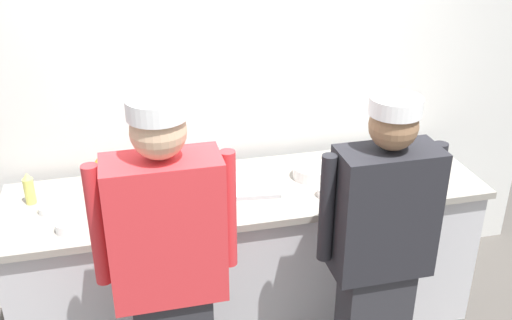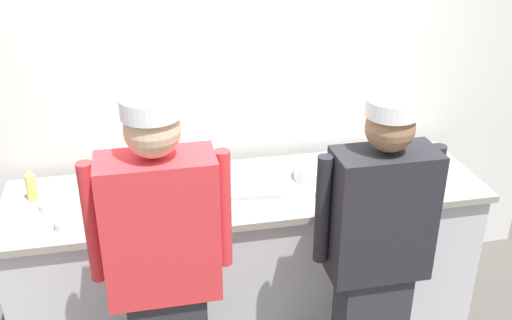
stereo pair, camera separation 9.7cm
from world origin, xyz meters
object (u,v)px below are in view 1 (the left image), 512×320
object	(u,v)px
squeeze_bottle_primary	(148,173)
squeeze_bottle_spare	(29,189)
ramekin_yellow_sauce	(48,209)
deli_cup	(173,177)
squeeze_bottle_secondary	(99,176)
mixing_bowl_steel	(124,200)
ramekin_green_sauce	(327,192)
ramekin_red_sauce	(66,227)
chef_near_left	(169,273)
sheet_tray	(233,186)
chef_center	(380,251)
plate_stack_front	(312,172)
plate_stack_rear	(387,169)

from	to	relation	value
squeeze_bottle_primary	squeeze_bottle_spare	bearing A→B (deg)	-177.16
ramekin_yellow_sauce	deli_cup	size ratio (longest dim) A/B	1.10
squeeze_bottle_secondary	mixing_bowl_steel	bearing A→B (deg)	-60.93
ramekin_yellow_sauce	deli_cup	world-z (taller)	deli_cup
squeeze_bottle_spare	ramekin_green_sauce	world-z (taller)	squeeze_bottle_spare
ramekin_red_sauce	chef_near_left	bearing A→B (deg)	-47.23
mixing_bowl_steel	sheet_tray	xyz separation A→B (m)	(0.61, 0.08, -0.04)
chef_center	ramekin_green_sauce	size ratio (longest dim) A/B	15.79
plate_stack_front	squeeze_bottle_primary	xyz separation A→B (m)	(-0.94, 0.10, 0.05)
sheet_tray	squeeze_bottle_spare	distance (m)	1.11
squeeze_bottle_spare	mixing_bowl_steel	bearing A→B (deg)	-19.74
plate_stack_rear	ramekin_yellow_sauce	size ratio (longest dim) A/B	1.98
chef_near_left	ramekin_yellow_sauce	size ratio (longest dim) A/B	17.60
sheet_tray	ramekin_yellow_sauce	world-z (taller)	ramekin_yellow_sauce
plate_stack_front	squeeze_bottle_spare	size ratio (longest dim) A/B	1.24
squeeze_bottle_secondary	ramekin_red_sauce	xyz separation A→B (m)	(-0.17, -0.38, -0.07)
mixing_bowl_steel	ramekin_red_sauce	distance (m)	0.34
squeeze_bottle_primary	deli_cup	xyz separation A→B (m)	(0.14, -0.00, -0.04)
chef_center	ramekin_yellow_sauce	world-z (taller)	chef_center
chef_near_left	ramekin_red_sauce	distance (m)	0.68
squeeze_bottle_spare	ramekin_green_sauce	size ratio (longest dim) A/B	1.70
squeeze_bottle_secondary	plate_stack_rear	bearing A→B (deg)	-5.56
ramekin_red_sauce	plate_stack_front	bearing A→B (deg)	10.90
ramekin_red_sauce	ramekin_green_sauce	bearing A→B (deg)	1.15
ramekin_yellow_sauce	sheet_tray	bearing A→B (deg)	1.80
plate_stack_rear	squeeze_bottle_spare	distance (m)	2.04
plate_stack_front	ramekin_yellow_sauce	world-z (taller)	plate_stack_front
squeeze_bottle_primary	squeeze_bottle_secondary	world-z (taller)	squeeze_bottle_secondary
deli_cup	mixing_bowl_steel	bearing A→B (deg)	-143.87
squeeze_bottle_primary	chef_near_left	bearing A→B (deg)	-88.54
squeeze_bottle_secondary	deli_cup	xyz separation A→B (m)	(0.41, -0.02, -0.05)
plate_stack_front	mixing_bowl_steel	bearing A→B (deg)	-174.49
mixing_bowl_steel	ramekin_green_sauce	size ratio (longest dim) A/B	3.28
squeeze_bottle_spare	deli_cup	bearing A→B (deg)	2.22
plate_stack_front	squeeze_bottle_secondary	xyz separation A→B (m)	(-1.21, 0.12, 0.06)
plate_stack_rear	ramekin_green_sauce	bearing A→B (deg)	-156.56
chef_center	ramekin_red_sauce	size ratio (longest dim) A/B	16.58
sheet_tray	squeeze_bottle_spare	bearing A→B (deg)	175.26
plate_stack_front	ramekin_red_sauce	distance (m)	1.41
ramekin_green_sauce	deli_cup	size ratio (longest dim) A/B	1.17
squeeze_bottle_spare	ramekin_green_sauce	xyz separation A→B (m)	(1.58, -0.31, -0.06)
sheet_tray	squeeze_bottle_spare	world-z (taller)	squeeze_bottle_spare
ramekin_yellow_sauce	plate_stack_front	bearing A→B (deg)	1.99
chef_near_left	mixing_bowl_steel	world-z (taller)	chef_near_left
chef_center	sheet_tray	distance (m)	0.94
chef_center	ramekin_red_sauce	xyz separation A→B (m)	(-1.47, 0.51, 0.05)
squeeze_bottle_secondary	ramekin_red_sauce	size ratio (longest dim) A/B	2.01
ramekin_green_sauce	sheet_tray	bearing A→B (deg)	155.66
plate_stack_rear	chef_near_left	bearing A→B (deg)	-152.31
chef_center	squeeze_bottle_secondary	world-z (taller)	chef_center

